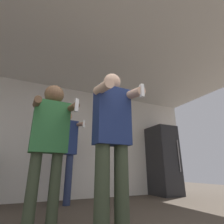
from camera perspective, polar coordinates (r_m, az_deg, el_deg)
name	(u,v)px	position (r m, az deg, el deg)	size (l,w,h in m)	color
wall_back	(63,139)	(4.23, -15.68, -8.57)	(7.00, 0.06, 2.55)	silver
ceiling_slab	(86,51)	(3.26, -8.58, 19.17)	(7.00, 3.70, 0.05)	silver
refrigerator	(163,160)	(4.93, 16.38, -14.71)	(0.60, 0.73, 1.72)	#262628
person_woman_foreground	(112,136)	(1.86, 0.15, -7.98)	(0.47, 0.44, 1.68)	#38422D
person_man_side	(50,136)	(2.09, -19.68, -7.38)	(0.46, 0.49, 1.59)	#38422D
person_spectator_back	(65,147)	(3.55, -15.22, -10.94)	(0.54, 0.56, 1.75)	navy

